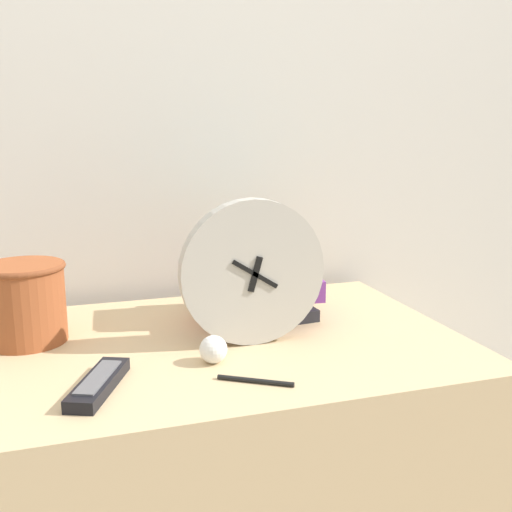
{
  "coord_description": "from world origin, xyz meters",
  "views": [
    {
      "loc": [
        -0.19,
        -0.75,
        1.15
      ],
      "look_at": [
        0.16,
        0.35,
        0.9
      ],
      "focal_mm": 42.0,
      "sensor_mm": 36.0,
      "label": 1
    }
  ],
  "objects_px": {
    "basket": "(24,300)",
    "tv_remote": "(99,383)",
    "book_stack": "(259,272)",
    "desk_clock": "(253,272)",
    "pen": "(255,381)",
    "crumpled_paper_ball": "(213,349)"
  },
  "relations": [
    {
      "from": "basket",
      "to": "tv_remote",
      "type": "height_order",
      "value": "basket"
    },
    {
      "from": "book_stack",
      "to": "basket",
      "type": "bearing_deg",
      "value": -179.08
    },
    {
      "from": "desk_clock",
      "to": "tv_remote",
      "type": "relative_size",
      "value": 1.56
    },
    {
      "from": "desk_clock",
      "to": "basket",
      "type": "xyz_separation_m",
      "value": [
        -0.41,
        0.14,
        -0.06
      ]
    },
    {
      "from": "desk_clock",
      "to": "book_stack",
      "type": "relative_size",
      "value": 1.07
    },
    {
      "from": "desk_clock",
      "to": "basket",
      "type": "bearing_deg",
      "value": 161.48
    },
    {
      "from": "desk_clock",
      "to": "book_stack",
      "type": "distance_m",
      "value": 0.16
    },
    {
      "from": "desk_clock",
      "to": "pen",
      "type": "relative_size",
      "value": 2.47
    },
    {
      "from": "basket",
      "to": "tv_remote",
      "type": "distance_m",
      "value": 0.3
    },
    {
      "from": "book_stack",
      "to": "basket",
      "type": "relative_size",
      "value": 1.63
    },
    {
      "from": "book_stack",
      "to": "pen",
      "type": "height_order",
      "value": "book_stack"
    },
    {
      "from": "basket",
      "to": "crumpled_paper_ball",
      "type": "bearing_deg",
      "value": -33.8
    },
    {
      "from": "book_stack",
      "to": "crumpled_paper_ball",
      "type": "height_order",
      "value": "book_stack"
    },
    {
      "from": "crumpled_paper_ball",
      "to": "pen",
      "type": "height_order",
      "value": "crumpled_paper_ball"
    },
    {
      "from": "desk_clock",
      "to": "book_stack",
      "type": "xyz_separation_m",
      "value": [
        0.06,
        0.15,
        -0.04
      ]
    },
    {
      "from": "crumpled_paper_ball",
      "to": "tv_remote",
      "type": "bearing_deg",
      "value": -164.98
    },
    {
      "from": "tv_remote",
      "to": "basket",
      "type": "bearing_deg",
      "value": 114.0
    },
    {
      "from": "tv_remote",
      "to": "pen",
      "type": "distance_m",
      "value": 0.25
    },
    {
      "from": "crumpled_paper_ball",
      "to": "pen",
      "type": "xyz_separation_m",
      "value": [
        0.04,
        -0.1,
        -0.02
      ]
    },
    {
      "from": "book_stack",
      "to": "desk_clock",
      "type": "bearing_deg",
      "value": -112.34
    },
    {
      "from": "book_stack",
      "to": "tv_remote",
      "type": "height_order",
      "value": "book_stack"
    },
    {
      "from": "book_stack",
      "to": "crumpled_paper_ball",
      "type": "bearing_deg",
      "value": -125.29
    }
  ]
}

